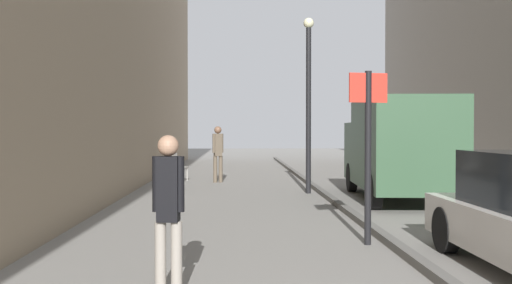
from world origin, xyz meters
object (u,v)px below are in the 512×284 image
Objects in this scene: cafe_chair_near_window at (169,175)px; cafe_chair_by_doorway at (178,165)px; pedestrian_mid_block at (168,204)px; delivery_van at (398,147)px; pedestrian_main_foreground at (218,150)px; street_sign_post at (368,142)px; lamp_post at (309,93)px.

cafe_chair_near_window and cafe_chair_by_doorway have the same top height.
pedestrian_mid_block is 9.39m from delivery_van.
cafe_chair_by_doorway is at bearing -40.39° from pedestrian_main_foreground.
pedestrian_main_foreground is 1.11× the size of pedestrian_mid_block.
pedestrian_main_foreground is 3.97m from cafe_chair_near_window.
cafe_chair_near_window is at bearing 101.36° from pedestrian_mid_block.
pedestrian_mid_block is at bearing 72.10° from pedestrian_main_foreground.
cafe_chair_near_window is at bearing 172.29° from delivery_van.
pedestrian_mid_block is at bearing -111.47° from cafe_chair_near_window.
street_sign_post reaches higher than cafe_chair_by_doorway.
lamp_post reaches higher than street_sign_post.
street_sign_post is at bearing -88.70° from cafe_chair_near_window.
street_sign_post is at bearing 86.39° from pedestrian_main_foreground.
lamp_post reaches higher than pedestrian_mid_block.
lamp_post reaches higher than pedestrian_main_foreground.
lamp_post is at bearing -100.20° from street_sign_post.
street_sign_post reaches higher than pedestrian_mid_block.
pedestrian_main_foreground reaches higher than pedestrian_mid_block.
street_sign_post is at bearing 49.56° from pedestrian_mid_block.
delivery_van reaches higher than pedestrian_mid_block.
cafe_chair_near_window is (-5.75, 1.15, -0.77)m from delivery_van.
pedestrian_mid_block reaches higher than cafe_chair_by_doorway.
pedestrian_main_foreground is 0.35× the size of delivery_van.
street_sign_post reaches higher than cafe_chair_near_window.
street_sign_post is (2.66, 2.65, 0.58)m from pedestrian_mid_block.
street_sign_post is 7.14m from lamp_post.
lamp_post is at bearing 59.13° from cafe_chair_by_doorway.
lamp_post reaches higher than cafe_chair_by_doorway.
pedestrian_mid_block is at bearing -105.29° from lamp_post.
lamp_post is (-2.03, 1.55, 1.41)m from delivery_van.
pedestrian_mid_block is at bearing 19.53° from cafe_chair_by_doorway.
lamp_post is at bearing 79.44° from pedestrian_mid_block.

